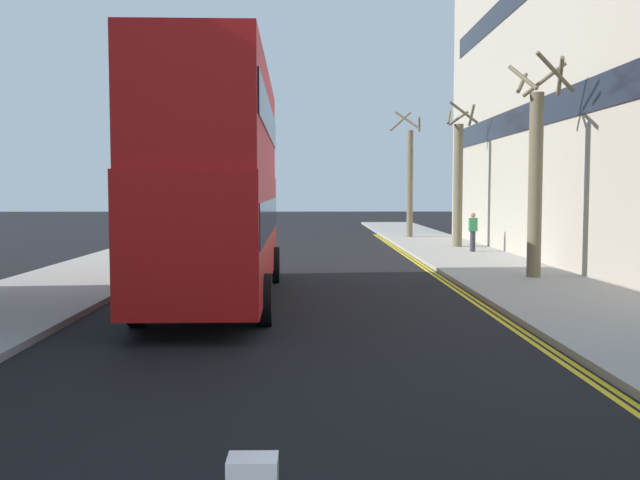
# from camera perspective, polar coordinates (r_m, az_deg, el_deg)

# --- Properties ---
(sidewalk_right) EXTENTS (4.00, 80.00, 0.14)m
(sidewalk_right) POSITION_cam_1_polar(r_m,az_deg,el_deg) (18.89, 18.34, -4.17)
(sidewalk_right) COLOR #9E9991
(sidewalk_right) RESTS_ON ground
(sidewalk_left) EXTENTS (4.00, 80.00, 0.14)m
(sidewalk_left) POSITION_cam_1_polar(r_m,az_deg,el_deg) (19.10, -21.79, -4.17)
(sidewalk_left) COLOR #9E9991
(sidewalk_left) RESTS_ON ground
(kerb_line_outer) EXTENTS (0.10, 56.00, 0.01)m
(kerb_line_outer) POSITION_cam_1_polar(r_m,az_deg,el_deg) (16.40, 13.67, -5.53)
(kerb_line_outer) COLOR yellow
(kerb_line_outer) RESTS_ON ground
(kerb_line_inner) EXTENTS (0.10, 56.00, 0.01)m
(kerb_line_inner) POSITION_cam_1_polar(r_m,az_deg,el_deg) (16.36, 13.12, -5.55)
(kerb_line_inner) COLOR yellow
(kerb_line_inner) RESTS_ON ground
(double_decker_bus_away) EXTENTS (2.96, 10.85, 5.64)m
(double_decker_bus_away) POSITION_cam_1_polar(r_m,az_deg,el_deg) (17.52, -8.14, 5.08)
(double_decker_bus_away) COLOR red
(double_decker_bus_away) RESTS_ON ground
(pedestrian_far) EXTENTS (0.34, 0.22, 1.62)m
(pedestrian_far) POSITION_cam_1_polar(r_m,az_deg,el_deg) (30.39, 12.12, 0.68)
(pedestrian_far) COLOR #2D2D38
(pedestrian_far) RESTS_ON sidewalk_right
(street_tree_near) EXTENTS (1.76, 2.09, 6.96)m
(street_tree_near) POSITION_cam_1_polar(r_m,az_deg,el_deg) (39.64, 7.18, 4.92)
(street_tree_near) COLOR #6B6047
(street_tree_near) RESTS_ON sidewalk_right
(street_tree_mid) EXTENTS (1.80, 1.94, 6.40)m
(street_tree_mid) POSITION_cam_1_polar(r_m,az_deg,el_deg) (21.86, 16.87, 5.03)
(street_tree_mid) COLOR #6B6047
(street_tree_mid) RESTS_ON sidewalk_right
(street_tree_far) EXTENTS (1.36, 1.37, 6.47)m
(street_tree_far) POSITION_cam_1_polar(r_m,az_deg,el_deg) (32.95, 10.99, 4.67)
(street_tree_far) COLOR #6B6047
(street_tree_far) RESTS_ON sidewalk_right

